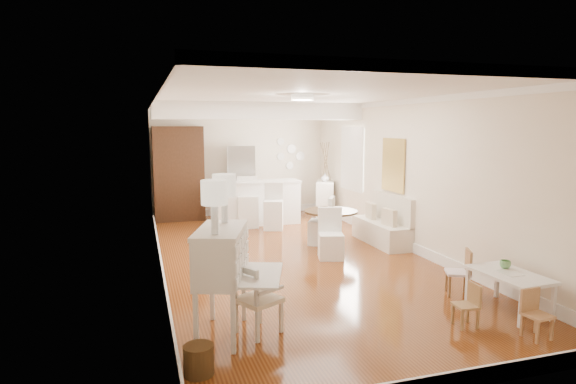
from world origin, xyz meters
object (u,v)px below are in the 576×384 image
wicker_basket (199,360)px  kids_chair_a (466,305)px  bar_stool_left (248,202)px  fridge (254,181)px  bar_stool_right (273,206)px  pantry_cabinet (178,174)px  secretary_bureau (221,282)px  breakfast_counter (257,202)px  dining_table (331,228)px  slip_chair_near (331,234)px  kids_chair_b (458,272)px  kids_table (508,292)px  gustavian_armchair (258,298)px  sideboard (325,199)px  kids_chair_c (538,315)px  slip_chair_far (321,221)px

wicker_basket → kids_chair_a: kids_chair_a is taller
kids_chair_a → wicker_basket: bearing=-81.8°
bar_stool_left → fridge: (0.47, 1.32, 0.32)m
kids_chair_a → bar_stool_right: 5.81m
kids_chair_a → pantry_cabinet: 8.03m
secretary_bureau → breakfast_counter: (1.80, 5.86, -0.09)m
dining_table → bar_stool_right: bearing=109.8°
slip_chair_near → breakfast_counter: 3.35m
kids_chair_b → kids_table: bearing=43.4°
wicker_basket → kids_table: (3.88, 0.42, 0.10)m
kids_chair_a → fridge: 7.56m
gustavian_armchair → kids_table: size_ratio=0.81×
gustavian_armchair → slip_chair_near: bearing=-65.3°
bar_stool_right → sideboard: bar_stool_right is taller
secretary_bureau → bar_stool_left: (1.53, 5.59, -0.03)m
dining_table → sideboard: bearing=70.3°
kids_chair_a → kids_chair_c: size_ratio=0.95×
kids_chair_b → kids_chair_c: (-0.04, -1.43, -0.05)m
breakfast_counter → bar_stool_right: bearing=-72.4°
secretary_bureau → breakfast_counter: size_ratio=0.59×
fridge → pantry_cabinet: bearing=179.1°
kids_chair_b → slip_chair_near: size_ratio=0.73×
kids_chair_a → gustavian_armchair: bearing=-98.5°
gustavian_armchair → slip_chair_far: 4.21m
slip_chair_near → bar_stool_right: 2.63m
bar_stool_right → fridge: bearing=110.0°
gustavian_armchair → kids_chair_c: 3.05m
wicker_basket → bar_stool_left: 6.66m
dining_table → bar_stool_left: size_ratio=0.89×
secretary_bureau → gustavian_armchair: size_ratio=1.52×
breakfast_counter → bar_stool_left: bar_stool_left is taller
kids_chair_b → fridge: (-1.31, 6.57, 0.58)m
kids_chair_a → dining_table: bearing=-174.5°
breakfast_counter → pantry_cabinet: 2.11m
pantry_cabinet → fridge: size_ratio=1.28×
bar_stool_left → gustavian_armchair: bearing=-92.6°
slip_chair_near → slip_chair_far: size_ratio=0.94×
kids_table → bar_stool_left: 6.28m
gustavian_armchair → fridge: (1.60, 6.96, 0.50)m
bar_stool_right → pantry_cabinet: size_ratio=0.45×
kids_table → kids_chair_a: 0.84m
dining_table → slip_chair_near: 0.89m
sideboard → kids_table: bearing=-67.2°
kids_table → pantry_cabinet: bearing=115.2°
kids_chair_b → dining_table: bearing=-142.5°
kids_table → breakfast_counter: bearing=105.6°
wicker_basket → breakfast_counter: bearing=72.1°
slip_chair_near → kids_chair_c: bearing=-60.1°
wicker_basket → kids_table: size_ratio=0.29×
kids_chair_c → fridge: bearing=95.5°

